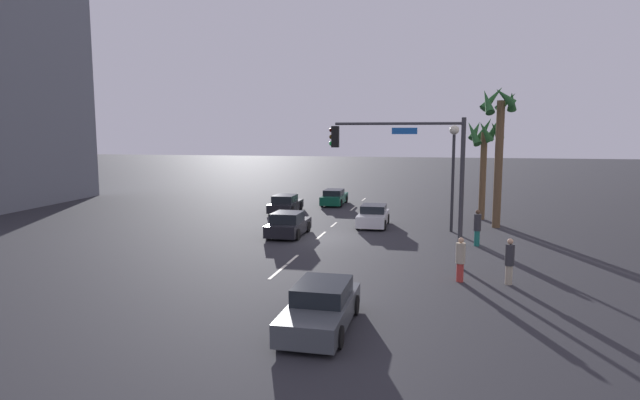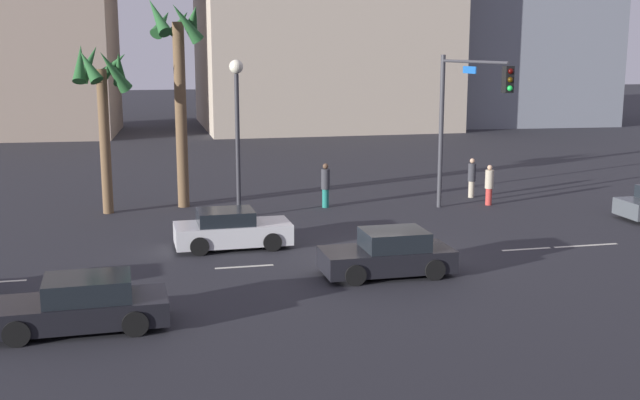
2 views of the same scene
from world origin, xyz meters
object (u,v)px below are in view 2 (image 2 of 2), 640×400
at_px(palm_tree_1, 178,64).
at_px(building_2, 490,45).
at_px(car_1, 81,305).
at_px(car_4, 231,230).
at_px(pedestrian_0, 489,184).
at_px(traffic_signal, 462,107).
at_px(palm_tree_0, 102,87).
at_px(car_3, 388,254).
at_px(streetlamp, 237,109).
at_px(pedestrian_1, 472,177).
at_px(pedestrian_2, 326,184).

bearing_deg(palm_tree_1, building_2, 48.88).
xyz_separation_m(car_1, palm_tree_1, (3.29, 14.82, 5.58)).
bearing_deg(car_4, palm_tree_1, 99.52).
xyz_separation_m(pedestrian_0, building_2, (17.41, 37.73, 6.15)).
height_order(car_4, traffic_signal, traffic_signal).
relative_size(traffic_signal, building_2, 0.34).
height_order(traffic_signal, palm_tree_0, palm_tree_0).
xyz_separation_m(car_4, pedestrian_0, (11.98, 4.98, 0.31)).
bearing_deg(car_4, car_3, -45.75).
bearing_deg(building_2, traffic_signal, -111.84).
height_order(streetlamp, pedestrian_1, streetlamp).
relative_size(car_1, building_2, 0.23).
height_order(pedestrian_1, palm_tree_1, palm_tree_1).
bearing_deg(traffic_signal, pedestrian_0, 40.59).
bearing_deg(car_3, streetlamp, 110.25).
relative_size(pedestrian_0, pedestrian_2, 0.93).
relative_size(palm_tree_0, palm_tree_1, 0.79).
bearing_deg(pedestrian_2, traffic_signal, -31.37).
relative_size(palm_tree_1, building_2, 0.47).
distance_m(car_3, palm_tree_0, 15.06).
height_order(car_3, pedestrian_0, pedestrian_0).
xyz_separation_m(pedestrian_0, pedestrian_2, (-7.16, 1.11, 0.08)).
bearing_deg(pedestrian_1, traffic_signal, -120.49).
height_order(traffic_signal, streetlamp, traffic_signal).
distance_m(streetlamp, pedestrian_0, 11.65).
xyz_separation_m(car_4, pedestrian_2, (4.82, 6.09, 0.39)).
bearing_deg(pedestrian_0, car_1, -143.57).
bearing_deg(traffic_signal, pedestrian_1, 59.51).
relative_size(car_3, building_2, 0.21).
bearing_deg(pedestrian_1, streetlamp, -169.91).
bearing_deg(building_2, pedestrian_1, -111.38).
bearing_deg(building_2, car_1, -119.70).
relative_size(traffic_signal, streetlamp, 1.03).
height_order(pedestrian_2, building_2, building_2).
bearing_deg(pedestrian_2, car_1, -125.15).
height_order(pedestrian_0, pedestrian_2, pedestrian_2).
relative_size(car_3, car_4, 0.99).
height_order(pedestrian_1, pedestrian_2, pedestrian_2).
xyz_separation_m(streetlamp, pedestrian_1, (11.09, 1.97, -3.49)).
xyz_separation_m(pedestrian_1, palm_tree_0, (-16.36, 0.16, 4.29)).
relative_size(car_3, pedestrian_0, 2.23).
xyz_separation_m(traffic_signal, pedestrian_1, (2.21, 3.75, -3.52)).
bearing_deg(pedestrian_0, car_3, -129.31).
bearing_deg(building_2, pedestrian_2, -119.35).
relative_size(pedestrian_1, palm_tree_0, 0.26).
distance_m(streetlamp, building_2, 47.46).
relative_size(pedestrian_2, palm_tree_1, 0.21).
height_order(palm_tree_0, palm_tree_1, palm_tree_1).
distance_m(car_4, building_2, 52.24).
bearing_deg(pedestrian_1, building_2, 64.11).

